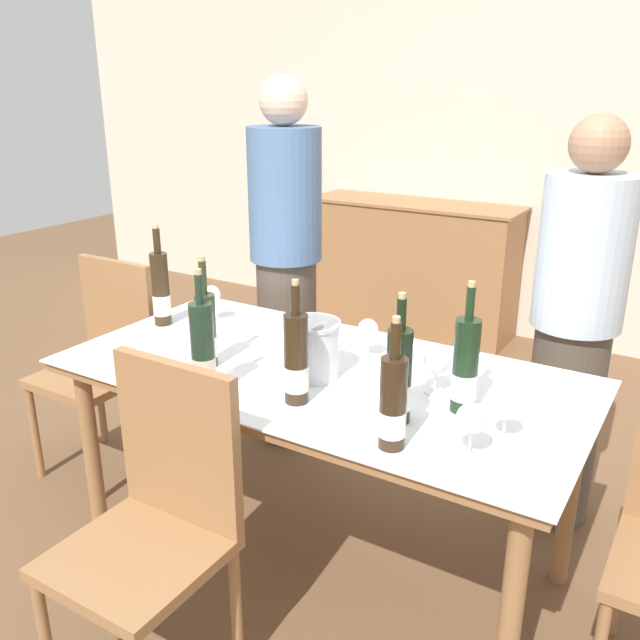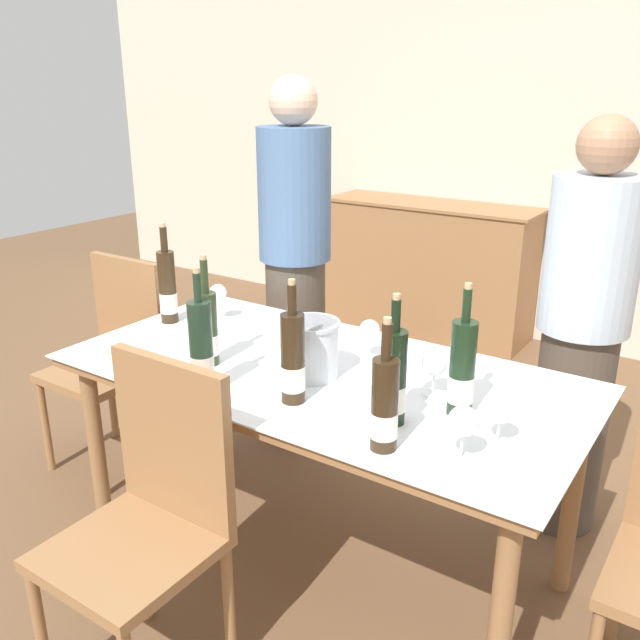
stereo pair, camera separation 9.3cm
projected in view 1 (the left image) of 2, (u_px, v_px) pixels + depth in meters
The scene contains 21 objects.
ground_plane at pixel (320, 557), 2.54m from camera, with size 12.00×12.00×0.00m, color brown.
back_wall at pixel (547, 128), 4.29m from camera, with size 8.00×0.10×2.80m.
sideboard_cabinet at pixel (411, 267), 4.75m from camera, with size 1.47×0.46×0.91m.
dining_table at pixel (320, 390), 2.31m from camera, with size 1.77×0.88×0.77m.
ice_bucket at pixel (312, 348), 2.20m from camera, with size 0.19×0.19×0.19m.
wine_bottle_0 at pixel (465, 368), 1.96m from camera, with size 0.08×0.08×0.40m.
wine_bottle_1 at pixel (399, 378), 1.90m from camera, with size 0.07×0.07×0.38m.
wine_bottle_2 at pixel (296, 361), 2.02m from camera, with size 0.07×0.07×0.39m.
wine_bottle_3 at pixel (206, 331), 2.28m from camera, with size 0.07×0.07×0.39m.
wine_bottle_4 at pixel (161, 290), 2.67m from camera, with size 0.07×0.07×0.40m.
wine_bottle_5 at pixel (203, 353), 2.06m from camera, with size 0.07×0.07×0.40m.
wine_bottle_6 at pixel (393, 405), 1.77m from camera, with size 0.07×0.07×0.37m.
wine_glass_0 at pixel (472, 420), 1.73m from camera, with size 0.08×0.08×0.15m.
wine_glass_1 at pixel (436, 362), 2.09m from camera, with size 0.08×0.08×0.15m.
wine_glass_2 at pixel (212, 296), 2.71m from camera, with size 0.08×0.08×0.15m.
wine_glass_3 at pixel (506, 408), 1.82m from camera, with size 0.08×0.08×0.14m.
wine_glass_4 at pixel (368, 331), 2.36m from camera, with size 0.07×0.07×0.14m.
chair_near_front at pixel (157, 512), 1.88m from camera, with size 0.42×0.42×0.97m.
chair_left_end at pixel (104, 353), 3.01m from camera, with size 0.42×0.42×0.95m.
person_host at pixel (286, 269), 3.13m from camera, with size 0.33×0.33×1.71m.
person_guest_left at pixel (574, 332), 2.55m from camera, with size 0.33×0.33×1.59m.
Camera 1 is at (1.09, -1.79, 1.69)m, focal length 38.00 mm.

